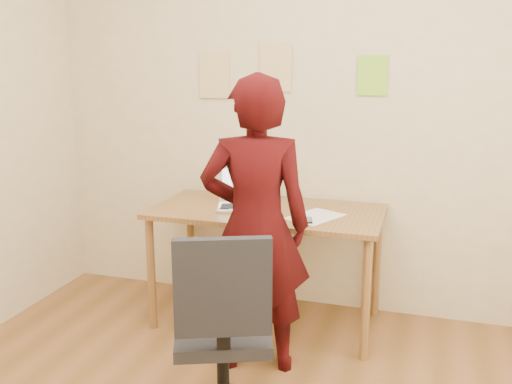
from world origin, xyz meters
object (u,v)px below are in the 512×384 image
(person, at_px, (256,226))
(laptop, at_px, (245,198))
(desk, at_px, (267,223))
(phone, at_px, (307,220))
(office_chair, at_px, (223,346))

(person, bearing_deg, laptop, -80.75)
(desk, xyz_separation_m, phone, (0.29, -0.18, 0.09))
(desk, relative_size, laptop, 3.50)
(desk, distance_m, laptop, 0.21)
(laptop, height_order, office_chair, laptop)
(laptop, relative_size, person, 0.25)
(office_chair, distance_m, person, 0.69)
(desk, bearing_deg, office_chair, -83.91)
(office_chair, xyz_separation_m, person, (-0.03, 0.57, 0.38))
(desk, bearing_deg, laptop, 172.21)
(phone, xyz_separation_m, office_chair, (-0.17, -0.92, -0.34))
(desk, distance_m, phone, 0.35)
(laptop, bearing_deg, desk, -23.29)
(phone, bearing_deg, person, -134.92)
(laptop, height_order, phone, laptop)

